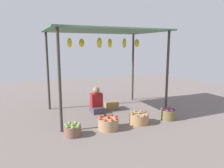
# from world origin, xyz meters

# --- Properties ---
(ground_plane) EXTENTS (14.00, 14.00, 0.00)m
(ground_plane) POSITION_xyz_m (0.00, 0.00, 0.00)
(ground_plane) COLOR slate
(market_stall_structure) EXTENTS (3.30, 2.27, 2.43)m
(market_stall_structure) POSITION_xyz_m (-0.00, -0.00, 2.23)
(market_stall_structure) COLOR #38332D
(market_stall_structure) RESTS_ON ground
(vendor_person) EXTENTS (0.36, 0.44, 0.78)m
(vendor_person) POSITION_xyz_m (-0.24, 0.08, 0.30)
(vendor_person) COLOR #443A42
(vendor_person) RESTS_ON ground
(basket_green_apples) EXTENTS (0.38, 0.38, 0.29)m
(basket_green_apples) POSITION_xyz_m (-1.32, -1.33, 0.13)
(basket_green_apples) COLOR brown
(basket_green_apples) RESTS_ON ground
(basket_red_tomatoes) EXTENTS (0.49, 0.49, 0.33)m
(basket_red_tomatoes) POSITION_xyz_m (-0.44, -1.30, 0.14)
(basket_red_tomatoes) COLOR #9E7B58
(basket_red_tomatoes) RESTS_ON ground
(basket_potatoes) EXTENTS (0.49, 0.49, 0.31)m
(basket_potatoes) POSITION_xyz_m (0.44, -1.26, 0.13)
(basket_potatoes) COLOR #A4794C
(basket_potatoes) RESTS_ON ground
(basket_purple_onions) EXTENTS (0.41, 0.41, 0.32)m
(basket_purple_onions) POSITION_xyz_m (1.33, -1.31, 0.14)
(basket_purple_onions) COLOR brown
(basket_purple_onions) RESTS_ON ground
(wooden_crate_near_vendor) EXTENTS (0.41, 0.25, 0.23)m
(wooden_crate_near_vendor) POSITION_xyz_m (0.32, 0.24, 0.11)
(wooden_crate_near_vendor) COLOR olive
(wooden_crate_near_vendor) RESTS_ON ground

